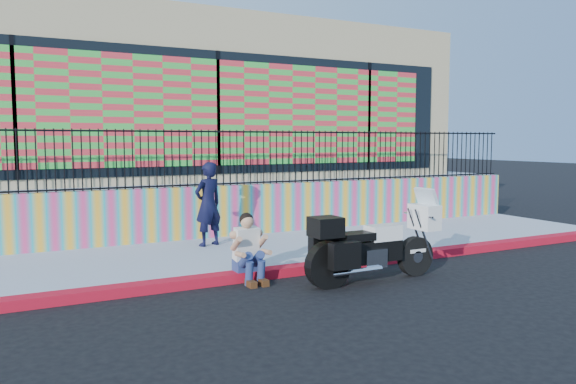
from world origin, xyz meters
TOP-DOWN VIEW (x-y plane):
  - ground at (0.00, 0.00)m, footprint 90.00×90.00m
  - red_curb at (0.00, 0.00)m, footprint 16.00×0.30m
  - sidewalk at (0.00, 1.65)m, footprint 16.00×3.00m
  - mural_wall at (0.00, 3.25)m, footprint 16.00×0.20m
  - metal_fence at (0.00, 3.25)m, footprint 15.80×0.04m
  - elevated_platform at (0.00, 8.35)m, footprint 16.00×10.00m
  - storefront_building at (0.00, 8.13)m, footprint 14.00×8.06m
  - police_motorcycle at (0.63, -1.00)m, footprint 2.33×0.77m
  - police_officer at (-0.89, 2.34)m, footprint 0.69×0.56m
  - seated_man at (-1.08, -0.15)m, footprint 0.54×0.71m

SIDE VIEW (x-z plane):
  - ground at x=0.00m, z-range 0.00..0.00m
  - red_curb at x=0.00m, z-range 0.00..0.15m
  - sidewalk at x=0.00m, z-range 0.00..0.15m
  - seated_man at x=-1.08m, z-range -0.08..0.98m
  - police_motorcycle at x=0.63m, z-range -0.12..1.33m
  - elevated_platform at x=0.00m, z-range 0.00..1.25m
  - mural_wall at x=0.00m, z-range 0.15..1.25m
  - police_officer at x=-0.89m, z-range 0.15..1.80m
  - metal_fence at x=0.00m, z-range 1.25..2.45m
  - storefront_building at x=0.00m, z-range 1.25..5.25m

